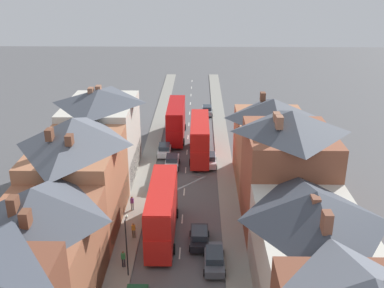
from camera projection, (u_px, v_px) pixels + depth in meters
The scene contains 19 objects.
pavement_left at pixel (148, 163), 59.95m from camera, with size 2.20×104.00×0.14m, color gray.
pavement_right at pixel (224, 164), 59.79m from camera, with size 2.20×104.00×0.14m, color gray.
centre_line_dashes at pixel (186, 170), 58.04m from camera, with size 0.14×97.80×0.01m.
terrace_row_left at pixel (46, 228), 34.90m from camera, with size 8.00×52.86×12.87m.
terrace_row_right at pixel (308, 233), 34.58m from camera, with size 8.00×50.05×12.48m.
double_decker_bus_lead at pixel (176, 120), 67.99m from camera, with size 2.74×10.80×5.30m.
double_decker_bus_mid_street at pixel (162, 210), 43.03m from camera, with size 2.74×10.80×5.30m.
double_decker_bus_far_approaching at pixel (200, 138), 60.98m from camera, with size 2.74×10.80×5.30m.
car_near_blue at pixel (159, 180), 53.50m from camera, with size 1.90×4.45×1.58m.
car_near_silver at pixel (209, 160), 59.08m from camera, with size 1.90×4.23×1.70m.
car_parked_left_a at pixel (199, 237), 42.38m from camera, with size 1.90×4.01×1.61m.
car_mid_black at pixel (207, 110), 79.20m from camera, with size 1.90×4.10×1.67m.
car_parked_left_b at pixel (164, 149), 62.42m from camera, with size 1.90×4.18×1.60m.
car_mid_white at pixel (172, 161), 58.55m from camera, with size 1.90×4.07×1.70m.
car_far_grey at pixel (214, 258), 39.27m from camera, with size 1.90×4.52×1.59m.
pedestrian_mid_right at pixel (123, 258), 38.93m from camera, with size 0.36×0.22×1.61m.
pedestrian_far_left at pixel (134, 229), 43.16m from camera, with size 0.36×0.22×1.61m.
pedestrian_far_right at pixel (132, 202), 48.05m from camera, with size 0.36×0.22×1.61m.
street_lamp at pixel (127, 243), 37.20m from camera, with size 0.20×1.12×5.50m.
Camera 1 is at (1.71, -16.61, 24.71)m, focal length 42.00 mm.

